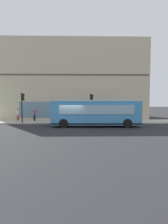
{
  "coord_description": "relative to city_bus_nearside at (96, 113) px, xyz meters",
  "views": [
    {
      "loc": [
        -20.32,
        -0.93,
        3.07
      ],
      "look_at": [
        3.31,
        -1.49,
        1.49
      ],
      "focal_mm": 29.18,
      "sensor_mm": 36.0,
      "label": 1
    }
  ],
  "objects": [
    {
      "name": "ground",
      "position": [
        -0.59,
        2.77,
        -1.55
      ],
      "size": [
        120.0,
        120.0,
        0.0
      ],
      "primitive_type": "plane",
      "color": "#262628"
    },
    {
      "name": "sidewalk_curb",
      "position": [
        3.89,
        2.77,
        -1.48
      ],
      "size": [
        3.75,
        40.0,
        0.15
      ],
      "primitive_type": "cube",
      "color": "#B2ADA3",
      "rests_on": "ground"
    },
    {
      "name": "building_corner",
      "position": [
        10.59,
        2.77,
        4.53
      ],
      "size": [
        9.72,
        22.52,
        12.19
      ],
      "color": "beige",
      "rests_on": "ground"
    },
    {
      "name": "city_bus_nearside",
      "position": [
        0.0,
        0.0,
        0.0
      ],
      "size": [
        2.78,
        10.09,
        3.07
      ],
      "color": "#3F8CC6",
      "rests_on": "ground"
    },
    {
      "name": "traffic_light_near_corner",
      "position": [
        2.6,
        0.31,
        1.19
      ],
      "size": [
        0.32,
        0.49,
        3.72
      ],
      "color": "black",
      "rests_on": "sidewalk_curb"
    },
    {
      "name": "traffic_light_down_block",
      "position": [
        2.41,
        9.08,
        1.26
      ],
      "size": [
        0.32,
        0.49,
        3.82
      ],
      "color": "black",
      "rests_on": "sidewalk_curb"
    },
    {
      "name": "fire_hydrant",
      "position": [
        4.79,
        0.51,
        -1.04
      ],
      "size": [
        0.35,
        0.35,
        0.74
      ],
      "color": "red",
      "rests_on": "sidewalk_curb"
    },
    {
      "name": "pedestrian_near_hydrant",
      "position": [
        4.52,
        -4.93,
        -0.41
      ],
      "size": [
        0.32,
        0.32,
        1.73
      ],
      "color": "#3359A5",
      "rests_on": "sidewalk_curb"
    },
    {
      "name": "pedestrian_by_light_pole",
      "position": [
        4.58,
        8.17,
        -0.4
      ],
      "size": [
        0.32,
        0.32,
        1.74
      ],
      "color": "black",
      "rests_on": "sidewalk_curb"
    },
    {
      "name": "pedestrian_walking_along_curb",
      "position": [
        3.03,
        -3.52,
        -0.49
      ],
      "size": [
        0.32,
        0.32,
        1.6
      ],
      "color": "#3F8C4C",
      "rests_on": "sidewalk_curb"
    },
    {
      "name": "pedestrian_near_building_entrance",
      "position": [
        5.02,
        10.62,
        -0.47
      ],
      "size": [
        0.32,
        0.32,
        1.63
      ],
      "color": "#B23338",
      "rests_on": "sidewalk_curb"
    }
  ]
}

